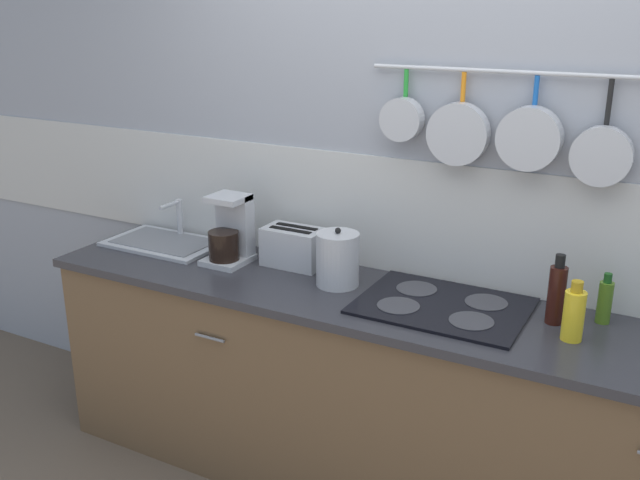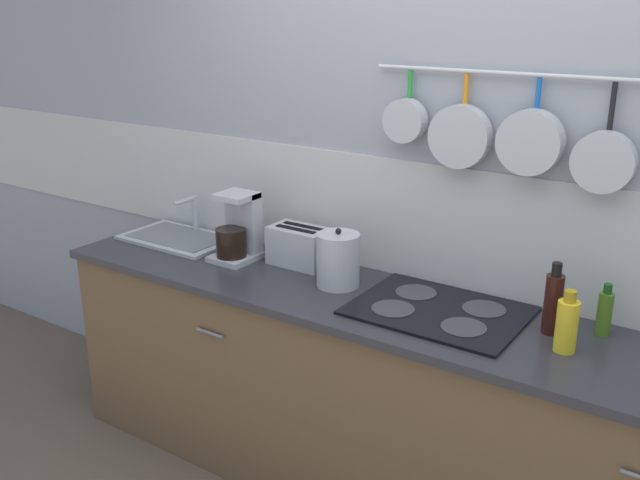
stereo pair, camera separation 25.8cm
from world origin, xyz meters
The scene contains 11 objects.
wall_back centered at (0.00, 0.33, 1.27)m, with size 7.20×0.16×2.60m.
cabinet_base centered at (0.00, 0.00, 0.43)m, with size 3.29×0.55×0.85m.
countertop centered at (0.00, 0.00, 0.87)m, with size 3.33×0.57×0.03m.
sink_basin centered at (-1.36, 0.11, 0.90)m, with size 0.53×0.33×0.19m.
coffee_maker centered at (-0.96, 0.07, 1.01)m, with size 0.18×0.20×0.30m.
toaster centered at (-0.69, 0.16, 0.97)m, with size 0.27×0.15×0.17m.
kettle centered at (-0.42, 0.05, 1.00)m, with size 0.17×0.17×0.24m.
cooktop centered at (0.02, 0.04, 0.89)m, with size 0.62×0.46×0.01m.
bottle_vinegar centered at (0.41, 0.10, 1.00)m, with size 0.06×0.06×0.26m.
bottle_olive_oil centered at (0.49, -0.01, 0.98)m, with size 0.07×0.07×0.21m.
bottle_hot_sauce centered at (0.57, 0.19, 0.97)m, with size 0.05×0.05×0.19m.
Camera 1 is at (0.79, -2.32, 1.97)m, focal length 40.00 mm.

